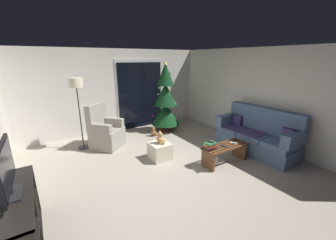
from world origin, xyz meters
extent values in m
plane|color=#9E9384|center=(0.00, 0.00, 0.00)|extent=(7.00, 7.00, 0.00)
cube|color=silver|center=(0.00, 3.06, 1.25)|extent=(5.72, 0.12, 2.50)
cube|color=silver|center=(2.86, 0.00, 1.25)|extent=(0.12, 6.00, 2.50)
cube|color=silver|center=(0.79, 2.99, 1.10)|extent=(1.60, 0.02, 2.20)
cube|color=black|center=(0.79, 2.97, 1.05)|extent=(1.50, 0.02, 2.10)
cube|color=slate|center=(2.25, -0.35, 0.17)|extent=(0.82, 1.92, 0.34)
cube|color=slate|center=(2.25, -0.97, 0.41)|extent=(0.70, 0.62, 0.14)
cube|color=slate|center=(2.23, -0.35, 0.41)|extent=(0.70, 0.62, 0.14)
cube|color=slate|center=(2.21, 0.27, 0.41)|extent=(0.70, 0.62, 0.14)
cube|color=slate|center=(2.55, -0.34, 0.78)|extent=(0.26, 1.91, 0.60)
cube|color=slate|center=(2.28, -1.22, 0.62)|extent=(0.77, 0.22, 0.28)
cube|color=slate|center=(2.22, 0.52, 0.62)|extent=(0.77, 0.22, 0.28)
cube|color=#47386B|center=(2.20, -0.10, 0.49)|extent=(0.63, 0.92, 0.02)
cube|color=#47386B|center=(2.43, -1.05, 0.62)|extent=(0.13, 0.32, 0.28)
cube|color=#47386B|center=(2.39, 0.35, 0.62)|extent=(0.13, 0.32, 0.28)
cube|color=brown|center=(1.20, -0.53, 0.40)|extent=(1.10, 0.05, 0.04)
cube|color=brown|center=(1.20, -0.44, 0.40)|extent=(1.10, 0.05, 0.04)
cube|color=brown|center=(1.20, -0.36, 0.40)|extent=(1.10, 0.05, 0.04)
cube|color=brown|center=(1.20, -0.27, 0.40)|extent=(1.10, 0.05, 0.04)
cube|color=brown|center=(1.20, -0.18, 0.40)|extent=(1.10, 0.05, 0.04)
cube|color=brown|center=(0.71, -0.36, 0.19)|extent=(0.05, 0.36, 0.38)
cube|color=brown|center=(1.69, -0.36, 0.19)|extent=(0.05, 0.36, 0.38)
cube|color=black|center=(1.54, -0.33, 0.43)|extent=(0.13, 0.15, 0.02)
cube|color=#333338|center=(1.13, -0.38, 0.43)|extent=(0.05, 0.16, 0.02)
cube|color=silver|center=(1.44, -0.39, 0.43)|extent=(0.12, 0.15, 0.02)
cube|color=#4C4C51|center=(0.82, -0.29, 0.43)|extent=(0.24, 0.19, 0.04)
cube|color=#A32D28|center=(0.80, -0.32, 0.47)|extent=(0.20, 0.19, 0.03)
cube|color=#B79333|center=(0.80, -0.29, 0.50)|extent=(0.25, 0.17, 0.03)
cube|color=#337042|center=(0.80, -0.31, 0.53)|extent=(0.23, 0.18, 0.04)
cube|color=black|center=(0.81, -0.30, 0.56)|extent=(0.13, 0.16, 0.01)
cylinder|color=#4C1E19|center=(1.25, 2.17, 0.05)|extent=(0.36, 0.36, 0.10)
cylinder|color=brown|center=(1.25, 2.17, 0.16)|extent=(0.08, 0.08, 0.12)
cone|color=#0F3819|center=(1.25, 2.17, 0.56)|extent=(0.88, 0.88, 0.67)
cone|color=#0F3819|center=(1.25, 2.17, 1.16)|extent=(0.70, 0.70, 0.67)
cone|color=#0F3819|center=(1.25, 2.17, 1.77)|extent=(0.52, 0.52, 0.67)
sphere|color=#1E8C33|center=(1.37, 2.11, 1.79)|extent=(0.06, 0.06, 0.06)
sphere|color=blue|center=(1.62, 1.97, 0.42)|extent=(0.06, 0.06, 0.06)
sphere|color=blue|center=(1.46, 2.18, 1.41)|extent=(0.06, 0.06, 0.06)
sphere|color=#1E8C33|center=(1.02, 2.14, 1.36)|extent=(0.06, 0.06, 0.06)
sphere|color=#B233A5|center=(0.91, 2.40, 0.49)|extent=(0.06, 0.06, 0.06)
sphere|color=white|center=(1.39, 2.34, 1.41)|extent=(0.06, 0.06, 0.06)
sphere|color=white|center=(1.43, 1.91, 0.91)|extent=(0.06, 0.06, 0.06)
sphere|color=white|center=(1.13, 2.42, 1.15)|extent=(0.06, 0.06, 0.06)
sphere|color=white|center=(1.03, 2.16, 1.38)|extent=(0.06, 0.06, 0.06)
cone|color=#EAD14C|center=(1.25, 2.17, 2.11)|extent=(0.14, 0.14, 0.12)
cube|color=gray|center=(-0.70, 1.87, 0.16)|extent=(0.96, 0.96, 0.31)
cube|color=gray|center=(-0.70, 1.87, 0.40)|extent=(0.96, 0.96, 0.18)
cube|color=gray|center=(-0.88, 2.08, 0.81)|extent=(0.63, 0.56, 0.64)
cube|color=gray|center=(-0.48, 2.04, 0.60)|extent=(0.48, 0.54, 0.22)
cube|color=gray|center=(-0.91, 1.68, 0.60)|extent=(0.48, 0.54, 0.22)
cylinder|color=#2D2D30|center=(-1.25, 2.16, 0.01)|extent=(0.28, 0.28, 0.02)
cylinder|color=#2D2D30|center=(-1.25, 2.16, 0.80)|extent=(0.03, 0.03, 1.55)
cylinder|color=beige|center=(-1.25, 2.16, 1.67)|extent=(0.32, 0.32, 0.22)
cube|color=black|center=(-2.50, -0.59, 0.74)|extent=(0.40, 1.40, 0.04)
cube|color=black|center=(-2.50, 0.09, 0.38)|extent=(0.40, 0.04, 0.75)
cube|color=black|center=(-2.50, -0.59, 0.38)|extent=(0.40, 0.04, 0.72)
cube|color=black|center=(-2.50, -0.59, 0.38)|extent=(0.40, 1.33, 0.04)
cube|color=black|center=(-2.50, -0.59, 0.77)|extent=(0.21, 0.37, 0.03)
cube|color=black|center=(-2.50, -0.59, 0.81)|extent=(0.04, 0.06, 0.06)
cube|color=black|center=(-2.50, -0.59, 1.10)|extent=(0.07, 0.84, 0.52)
cube|color=black|center=(-2.48, -0.59, 1.10)|extent=(0.04, 0.79, 0.47)
cube|color=beige|center=(0.10, 0.57, 0.19)|extent=(0.44, 0.44, 0.38)
cylinder|color=tan|center=(0.18, 0.57, 0.41)|extent=(0.13, 0.12, 0.06)
cylinder|color=tan|center=(0.11, 0.49, 0.41)|extent=(0.13, 0.12, 0.06)
sphere|color=tan|center=(0.10, 0.57, 0.48)|extent=(0.15, 0.15, 0.15)
sphere|color=tan|center=(0.10, 0.57, 0.60)|extent=(0.11, 0.11, 0.11)
sphere|color=tan|center=(0.14, 0.54, 0.59)|extent=(0.04, 0.04, 0.04)
sphere|color=tan|center=(0.12, 0.60, 0.65)|extent=(0.04, 0.04, 0.04)
sphere|color=tan|center=(0.08, 0.54, 0.65)|extent=(0.04, 0.04, 0.04)
sphere|color=tan|center=(0.16, 0.61, 0.49)|extent=(0.06, 0.06, 0.06)
sphere|color=tan|center=(0.07, 0.50, 0.49)|extent=(0.06, 0.06, 0.06)
cylinder|color=brown|center=(0.71, 2.01, 0.03)|extent=(0.13, 0.11, 0.06)
cylinder|color=brown|center=(0.76, 1.92, 0.03)|extent=(0.13, 0.11, 0.06)
sphere|color=brown|center=(0.68, 1.93, 0.10)|extent=(0.15, 0.15, 0.15)
sphere|color=brown|center=(0.68, 1.93, 0.22)|extent=(0.11, 0.11, 0.11)
sphere|color=#A37A51|center=(0.72, 1.96, 0.21)|extent=(0.04, 0.04, 0.04)
sphere|color=brown|center=(0.66, 1.97, 0.27)|extent=(0.04, 0.04, 0.04)
sphere|color=brown|center=(0.70, 1.90, 0.27)|extent=(0.04, 0.04, 0.04)
sphere|color=brown|center=(0.66, 2.01, 0.11)|extent=(0.06, 0.06, 0.06)
sphere|color=brown|center=(0.73, 1.88, 0.11)|extent=(0.06, 0.06, 0.06)
camera|label=1|loc=(-2.11, -3.23, 2.23)|focal=22.45mm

